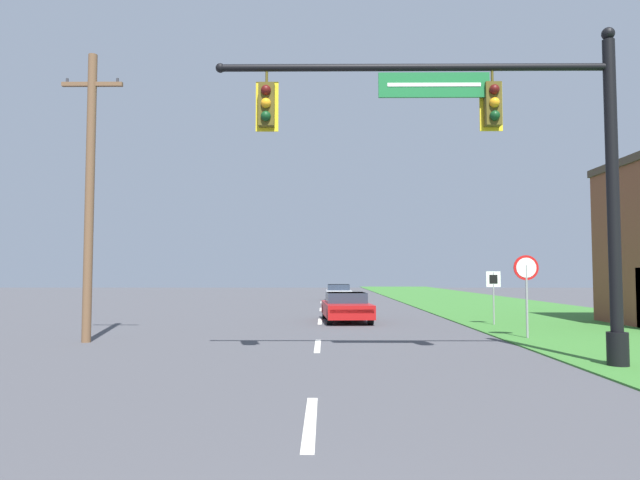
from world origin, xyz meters
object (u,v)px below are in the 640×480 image
(signal_mast, at_px, (512,160))
(car_ahead, at_px, (346,307))
(far_car, at_px, (339,292))
(stop_sign, at_px, (526,278))
(route_sign_post, at_px, (493,286))
(utility_pole_near, at_px, (90,191))

(signal_mast, xyz_separation_m, car_ahead, (-3.14, 11.65, -3.84))
(far_car, relative_size, stop_sign, 1.78)
(signal_mast, distance_m, car_ahead, 12.67)
(far_car, xyz_separation_m, route_sign_post, (5.46, -20.24, 0.92))
(stop_sign, bearing_deg, utility_pole_near, -176.13)
(car_ahead, relative_size, stop_sign, 1.84)
(car_ahead, bearing_deg, far_car, 89.57)
(car_ahead, relative_size, route_sign_post, 2.27)
(far_car, distance_m, utility_pole_near, 27.17)
(signal_mast, xyz_separation_m, stop_sign, (2.10, 5.21, -2.58))
(far_car, relative_size, utility_pole_near, 0.53)
(far_car, relative_size, route_sign_post, 2.20)
(route_sign_post, distance_m, utility_pole_near, 14.75)
(signal_mast, bearing_deg, stop_sign, 68.03)
(signal_mast, relative_size, route_sign_post, 4.34)
(signal_mast, height_order, stop_sign, signal_mast)
(car_ahead, height_order, stop_sign, stop_sign)
(stop_sign, distance_m, route_sign_post, 4.61)
(stop_sign, relative_size, utility_pole_near, 0.29)
(utility_pole_near, bearing_deg, route_sign_post, 22.20)
(far_car, height_order, stop_sign, stop_sign)
(route_sign_post, bearing_deg, signal_mast, -104.05)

